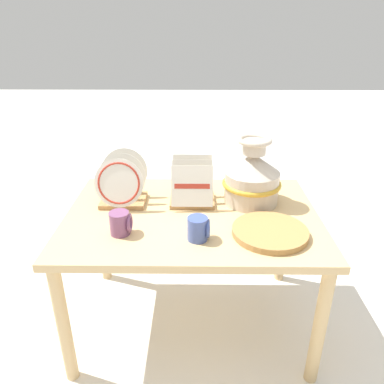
{
  "coord_description": "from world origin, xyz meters",
  "views": [
    {
      "loc": [
        0.02,
        -1.53,
        1.46
      ],
      "look_at": [
        0.0,
        0.0,
        0.75
      ],
      "focal_mm": 35.0,
      "sensor_mm": 36.0,
      "label": 1
    }
  ],
  "objects_px": {
    "dish_rack_square_plates": "(192,190)",
    "mug_plum_glaze": "(121,223)",
    "ceramic_vase": "(252,177)",
    "mug_cobalt_glaze": "(199,229)",
    "wicker_charger_stack": "(270,232)",
    "dish_rack_round_plates": "(122,186)"
  },
  "relations": [
    {
      "from": "mug_cobalt_glaze",
      "to": "mug_plum_glaze",
      "type": "bearing_deg",
      "value": 172.86
    },
    {
      "from": "wicker_charger_stack",
      "to": "mug_cobalt_glaze",
      "type": "distance_m",
      "value": 0.3
    },
    {
      "from": "ceramic_vase",
      "to": "mug_cobalt_glaze",
      "type": "bearing_deg",
      "value": -126.49
    },
    {
      "from": "dish_rack_square_plates",
      "to": "dish_rack_round_plates",
      "type": "bearing_deg",
      "value": -176.66
    },
    {
      "from": "wicker_charger_stack",
      "to": "dish_rack_square_plates",
      "type": "bearing_deg",
      "value": 137.32
    },
    {
      "from": "dish_rack_square_plates",
      "to": "wicker_charger_stack",
      "type": "xyz_separation_m",
      "value": [
        0.33,
        -0.3,
        -0.05
      ]
    },
    {
      "from": "wicker_charger_stack",
      "to": "mug_cobalt_glaze",
      "type": "height_order",
      "value": "mug_cobalt_glaze"
    },
    {
      "from": "dish_rack_round_plates",
      "to": "dish_rack_square_plates",
      "type": "distance_m",
      "value": 0.34
    },
    {
      "from": "wicker_charger_stack",
      "to": "dish_rack_round_plates",
      "type": "bearing_deg",
      "value": 156.93
    },
    {
      "from": "dish_rack_round_plates",
      "to": "mug_plum_glaze",
      "type": "height_order",
      "value": "dish_rack_round_plates"
    },
    {
      "from": "ceramic_vase",
      "to": "wicker_charger_stack",
      "type": "distance_m",
      "value": 0.33
    },
    {
      "from": "wicker_charger_stack",
      "to": "mug_cobalt_glaze",
      "type": "relative_size",
      "value": 3.19
    },
    {
      "from": "ceramic_vase",
      "to": "mug_cobalt_glaze",
      "type": "distance_m",
      "value": 0.44
    },
    {
      "from": "wicker_charger_stack",
      "to": "ceramic_vase",
      "type": "bearing_deg",
      "value": 97.49
    },
    {
      "from": "mug_cobalt_glaze",
      "to": "wicker_charger_stack",
      "type": "bearing_deg",
      "value": 7.18
    },
    {
      "from": "dish_rack_square_plates",
      "to": "mug_plum_glaze",
      "type": "height_order",
      "value": "dish_rack_square_plates"
    },
    {
      "from": "ceramic_vase",
      "to": "dish_rack_round_plates",
      "type": "bearing_deg",
      "value": -177.5
    },
    {
      "from": "mug_plum_glaze",
      "to": "mug_cobalt_glaze",
      "type": "relative_size",
      "value": 1.0
    },
    {
      "from": "ceramic_vase",
      "to": "mug_plum_glaze",
      "type": "distance_m",
      "value": 0.66
    },
    {
      "from": "dish_rack_square_plates",
      "to": "wicker_charger_stack",
      "type": "bearing_deg",
      "value": -42.68
    },
    {
      "from": "dish_rack_round_plates",
      "to": "mug_cobalt_glaze",
      "type": "xyz_separation_m",
      "value": [
        0.37,
        -0.32,
        -0.04
      ]
    },
    {
      "from": "ceramic_vase",
      "to": "mug_plum_glaze",
      "type": "xyz_separation_m",
      "value": [
        -0.58,
        -0.31,
        -0.08
      ]
    }
  ]
}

